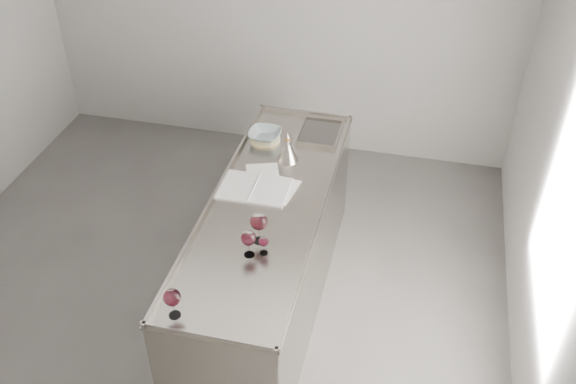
% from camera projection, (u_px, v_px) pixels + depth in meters
% --- Properties ---
extents(room_shell, '(4.54, 5.04, 2.84)m').
position_uv_depth(room_shell, '(173.00, 160.00, 3.86)').
color(room_shell, '#4D4B48').
rests_on(room_shell, ground).
extents(counter, '(0.77, 2.42, 0.97)m').
position_uv_depth(counter, '(269.00, 254.00, 4.56)').
color(counter, gray).
rests_on(counter, ground).
extents(wine_glass_left, '(0.10, 0.10, 0.19)m').
position_uv_depth(wine_glass_left, '(172.00, 298.00, 3.41)').
color(wine_glass_left, white).
rests_on(wine_glass_left, counter).
extents(wine_glass_middle, '(0.09, 0.09, 0.18)m').
position_uv_depth(wine_glass_middle, '(249.00, 239.00, 3.79)').
color(wine_glass_middle, white).
rests_on(wine_glass_middle, counter).
extents(wine_glass_right, '(0.11, 0.11, 0.21)m').
position_uv_depth(wine_glass_right, '(259.00, 222.00, 3.88)').
color(wine_glass_right, white).
rests_on(wine_glass_right, counter).
extents(wine_glass_small, '(0.06, 0.06, 0.13)m').
position_uv_depth(wine_glass_small, '(264.00, 242.00, 3.83)').
color(wine_glass_small, white).
rests_on(wine_glass_small, counter).
extents(notebook, '(0.48, 0.33, 0.02)m').
position_uv_depth(notebook, '(254.00, 188.00, 4.39)').
color(notebook, white).
rests_on(notebook, counter).
extents(loose_paper_top, '(0.32, 0.38, 0.00)m').
position_uv_depth(loose_paper_top, '(263.00, 177.00, 4.51)').
color(loose_paper_top, silver).
rests_on(loose_paper_top, counter).
extents(loose_paper_under, '(0.26, 0.33, 0.00)m').
position_uv_depth(loose_paper_under, '(280.00, 190.00, 4.38)').
color(loose_paper_under, white).
rests_on(loose_paper_under, counter).
extents(trivet, '(0.25, 0.25, 0.02)m').
position_uv_depth(trivet, '(265.00, 139.00, 4.88)').
color(trivet, beige).
rests_on(trivet, counter).
extents(ceramic_bowl, '(0.25, 0.25, 0.06)m').
position_uv_depth(ceramic_bowl, '(265.00, 135.00, 4.86)').
color(ceramic_bowl, '#889B9E').
rests_on(ceramic_bowl, trivet).
extents(wine_funnel, '(0.16, 0.16, 0.23)m').
position_uv_depth(wine_funnel, '(288.00, 152.00, 4.64)').
color(wine_funnel, '#A89F96').
rests_on(wine_funnel, counter).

